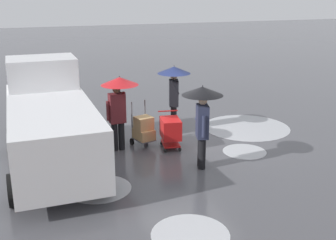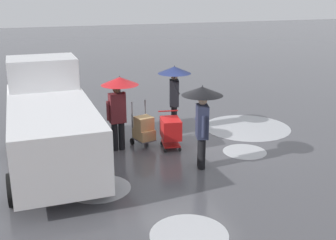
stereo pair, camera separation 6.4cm
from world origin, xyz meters
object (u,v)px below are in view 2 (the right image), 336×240
object	(u,v)px
pedestrian_black_side	(202,108)
cargo_van_parked_right	(50,123)
hand_dolly_boxes	(144,129)
pedestrian_pink_side	(119,96)
shopping_cart_vendor	(171,129)
pedestrian_white_side	(174,83)

from	to	relation	value
pedestrian_black_side	cargo_van_parked_right	bearing A→B (deg)	-20.28
hand_dolly_boxes	pedestrian_pink_side	xyz separation A→B (m)	(0.71, 0.04, 1.07)
cargo_van_parked_right	pedestrian_pink_side	world-z (taller)	cargo_van_parked_right
cargo_van_parked_right	pedestrian_pink_side	xyz separation A→B (m)	(-1.92, -0.58, 0.41)
pedestrian_pink_side	pedestrian_black_side	xyz separation A→B (m)	(-1.67, 1.90, 0.00)
shopping_cart_vendor	pedestrian_pink_side	size ratio (longest dim) A/B	0.47
hand_dolly_boxes	shopping_cart_vendor	bearing A→B (deg)	147.96
shopping_cart_vendor	pedestrian_white_side	size ratio (longest dim) A/B	0.47
cargo_van_parked_right	hand_dolly_boxes	distance (m)	2.79
cargo_van_parked_right	shopping_cart_vendor	xyz separation A→B (m)	(-3.31, -0.19, -0.61)
pedestrian_pink_side	hand_dolly_boxes	bearing A→B (deg)	-177.10
hand_dolly_boxes	pedestrian_black_side	bearing A→B (deg)	116.19
shopping_cart_vendor	hand_dolly_boxes	bearing A→B (deg)	-32.04
cargo_van_parked_right	pedestrian_white_side	distance (m)	4.33
hand_dolly_boxes	pedestrian_white_side	size ratio (longest dim) A/B	0.61
cargo_van_parked_right	shopping_cart_vendor	distance (m)	3.37
hand_dolly_boxes	pedestrian_black_side	xyz separation A→B (m)	(-0.95, 1.94, 1.07)
cargo_van_parked_right	shopping_cart_vendor	world-z (taller)	cargo_van_parked_right
pedestrian_black_side	pedestrian_white_side	distance (m)	3.02
hand_dolly_boxes	pedestrian_black_side	world-z (taller)	pedestrian_black_side
pedestrian_black_side	pedestrian_white_side	world-z (taller)	same
cargo_van_parked_right	pedestrian_pink_side	distance (m)	2.04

